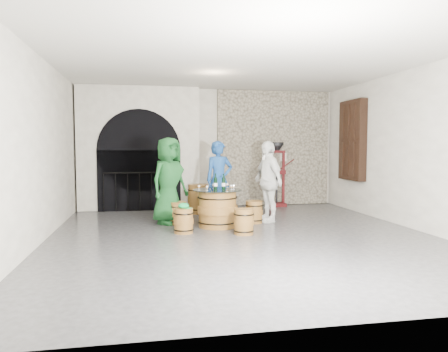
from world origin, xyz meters
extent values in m
plane|color=#303032|center=(0.00, 0.00, 0.00)|extent=(8.00, 8.00, 0.00)
plane|color=beige|center=(0.00, 4.00, 1.60)|extent=(8.00, 0.00, 8.00)
plane|color=beige|center=(0.00, -4.00, 1.60)|extent=(8.00, 0.00, 8.00)
plane|color=beige|center=(-3.50, 0.00, 1.60)|extent=(0.00, 8.00, 8.00)
plane|color=beige|center=(3.50, 0.00, 1.60)|extent=(0.00, 8.00, 8.00)
plane|color=beige|center=(0.00, 0.00, 3.20)|extent=(8.00, 8.00, 0.00)
cube|color=#9D947D|center=(1.80, 3.94, 1.60)|extent=(3.20, 0.12, 3.18)
cube|color=beige|center=(-1.90, 3.75, 1.60)|extent=(3.10, 0.50, 3.18)
cube|color=black|center=(-1.90, 3.48, 0.78)|extent=(2.10, 0.03, 1.55)
cylinder|color=black|center=(-1.90, 3.48, 1.55)|extent=(2.10, 0.03, 2.10)
cylinder|color=black|center=(-1.90, 3.42, 0.98)|extent=(1.79, 0.04, 0.04)
cylinder|color=black|center=(-2.79, 3.42, 0.49)|extent=(0.02, 0.02, 0.98)
cylinder|color=black|center=(-2.50, 3.42, 0.49)|extent=(0.02, 0.02, 0.98)
cylinder|color=black|center=(-2.20, 3.42, 0.49)|extent=(0.02, 0.02, 0.98)
cylinder|color=black|center=(-1.90, 3.42, 0.49)|extent=(0.02, 0.02, 0.98)
cylinder|color=black|center=(-1.60, 3.42, 0.49)|extent=(0.02, 0.02, 0.98)
cylinder|color=black|center=(-1.31, 3.42, 0.49)|extent=(0.02, 0.02, 0.98)
cylinder|color=black|center=(-1.01, 3.42, 0.49)|extent=(0.02, 0.02, 0.98)
cube|color=black|center=(3.39, 2.40, 1.80)|extent=(0.20, 1.10, 2.00)
cube|color=black|center=(3.34, 2.40, 1.80)|extent=(0.06, 0.88, 1.76)
cube|color=black|center=(3.37, 2.40, 1.80)|extent=(0.22, 0.92, 0.06)
cube|color=black|center=(3.37, 2.11, 1.80)|extent=(0.22, 0.06, 1.80)
cube|color=black|center=(3.37, 2.40, 1.80)|extent=(0.22, 0.06, 1.80)
cube|color=black|center=(3.37, 2.69, 1.80)|extent=(0.22, 0.06, 1.80)
cylinder|color=brown|center=(-0.30, 0.95, 0.36)|extent=(0.77, 0.77, 0.73)
cylinder|color=brown|center=(-0.30, 0.95, 0.36)|extent=(0.82, 0.82, 0.16)
torus|color=black|center=(-0.30, 0.95, 0.12)|extent=(0.82, 0.82, 0.02)
torus|color=black|center=(-0.30, 0.95, 0.61)|extent=(0.82, 0.82, 0.02)
cylinder|color=brown|center=(-0.30, 0.95, 0.74)|extent=(0.78, 0.78, 0.02)
cylinder|color=black|center=(-0.30, 0.95, 0.76)|extent=(1.00, 1.00, 0.01)
cylinder|color=brown|center=(-1.08, 1.40, 0.23)|extent=(0.35, 0.35, 0.46)
cylinder|color=brown|center=(-1.08, 1.40, 0.23)|extent=(0.38, 0.38, 0.10)
torus|color=black|center=(-1.08, 1.40, 0.07)|extent=(0.39, 0.39, 0.02)
torus|color=black|center=(-1.08, 1.40, 0.39)|extent=(0.39, 0.39, 0.02)
cylinder|color=brown|center=(-1.08, 1.40, 0.47)|extent=(0.36, 0.36, 0.02)
cylinder|color=brown|center=(-0.12, 1.83, 0.23)|extent=(0.35, 0.35, 0.46)
cylinder|color=brown|center=(-0.12, 1.83, 0.23)|extent=(0.38, 0.38, 0.10)
torus|color=black|center=(-0.12, 1.83, 0.07)|extent=(0.39, 0.39, 0.02)
torus|color=black|center=(-0.12, 1.83, 0.39)|extent=(0.39, 0.39, 0.02)
cylinder|color=brown|center=(-0.12, 1.83, 0.47)|extent=(0.36, 0.36, 0.02)
cylinder|color=brown|center=(0.54, 1.25, 0.23)|extent=(0.35, 0.35, 0.46)
cylinder|color=brown|center=(0.54, 1.25, 0.23)|extent=(0.38, 0.38, 0.10)
torus|color=black|center=(0.54, 1.25, 0.07)|extent=(0.39, 0.39, 0.02)
torus|color=black|center=(0.54, 1.25, 0.39)|extent=(0.39, 0.39, 0.02)
cylinder|color=brown|center=(0.54, 1.25, 0.47)|extent=(0.36, 0.36, 0.02)
cylinder|color=brown|center=(0.06, 0.13, 0.23)|extent=(0.35, 0.35, 0.46)
cylinder|color=brown|center=(0.06, 0.13, 0.23)|extent=(0.38, 0.38, 0.10)
torus|color=black|center=(0.06, 0.13, 0.07)|extent=(0.39, 0.39, 0.02)
torus|color=black|center=(0.06, 0.13, 0.39)|extent=(0.39, 0.39, 0.02)
cylinder|color=brown|center=(0.06, 0.13, 0.47)|extent=(0.36, 0.36, 0.02)
cylinder|color=brown|center=(-1.04, 0.44, 0.23)|extent=(0.35, 0.35, 0.46)
cylinder|color=brown|center=(-1.04, 0.44, 0.23)|extent=(0.38, 0.38, 0.10)
torus|color=black|center=(-1.04, 0.44, 0.07)|extent=(0.39, 0.39, 0.02)
torus|color=black|center=(-1.04, 0.44, 0.39)|extent=(0.39, 0.39, 0.02)
cylinder|color=brown|center=(-1.04, 0.44, 0.47)|extent=(0.36, 0.36, 0.02)
ellipsoid|color=#0C8E3F|center=(-1.04, 0.44, 0.52)|extent=(0.20, 0.20, 0.11)
cylinder|color=#0C8E3F|center=(-0.96, 0.41, 0.48)|extent=(0.13, 0.13, 0.01)
imported|color=#13451C|center=(-1.26, 1.51, 0.92)|extent=(1.06, 1.03, 1.84)
imported|color=navy|center=(-0.08, 2.01, 0.89)|extent=(0.71, 0.54, 1.77)
imported|color=white|center=(0.89, 1.37, 0.88)|extent=(0.66, 1.11, 1.77)
cylinder|color=black|center=(-0.34, 0.97, 0.88)|extent=(0.07, 0.07, 0.22)
cylinder|color=white|center=(-0.34, 0.97, 0.87)|extent=(0.08, 0.08, 0.06)
cone|color=black|center=(-0.34, 0.97, 1.00)|extent=(0.07, 0.07, 0.05)
cylinder|color=black|center=(-0.34, 0.97, 1.06)|extent=(0.03, 0.03, 0.07)
cylinder|color=black|center=(-0.17, 0.95, 0.88)|extent=(0.07, 0.07, 0.22)
cylinder|color=white|center=(-0.17, 0.95, 0.87)|extent=(0.08, 0.08, 0.06)
cone|color=black|center=(-0.17, 0.95, 1.00)|extent=(0.07, 0.07, 0.05)
cylinder|color=black|center=(-0.17, 0.95, 1.06)|extent=(0.03, 0.03, 0.07)
cylinder|color=black|center=(-0.32, 1.08, 0.88)|extent=(0.07, 0.07, 0.22)
cylinder|color=white|center=(-0.32, 1.08, 0.87)|extent=(0.08, 0.08, 0.06)
cone|color=black|center=(-0.32, 1.08, 1.00)|extent=(0.07, 0.07, 0.05)
cylinder|color=black|center=(-0.32, 1.08, 1.06)|extent=(0.03, 0.03, 0.07)
cylinder|color=brown|center=(-0.47, 2.81, 0.35)|extent=(0.49, 0.49, 0.69)
cylinder|color=brown|center=(-0.47, 2.81, 0.35)|extent=(0.53, 0.53, 0.15)
torus|color=black|center=(-0.47, 2.81, 0.11)|extent=(0.53, 0.53, 0.02)
torus|color=black|center=(-0.47, 2.81, 0.58)|extent=(0.53, 0.53, 0.02)
cylinder|color=brown|center=(-0.47, 2.81, 0.70)|extent=(0.50, 0.50, 0.02)
cube|color=#460B0D|center=(1.81, 3.63, 0.05)|extent=(0.50, 0.42, 0.09)
cube|color=#460B0D|center=(1.81, 3.63, 0.95)|extent=(0.45, 0.30, 0.11)
cube|color=#460B0D|center=(1.81, 3.63, 1.50)|extent=(0.44, 0.14, 0.06)
cylinder|color=black|center=(1.81, 3.63, 0.56)|extent=(0.05, 0.05, 0.93)
cylinder|color=black|center=(1.81, 3.63, 1.72)|extent=(0.35, 0.35, 0.08)
cone|color=black|center=(1.81, 3.63, 1.61)|extent=(0.35, 0.35, 0.19)
cube|color=#460B0D|center=(1.62, 3.64, 0.79)|extent=(0.07, 0.07, 1.48)
cube|color=#460B0D|center=(1.99, 3.62, 0.79)|extent=(0.07, 0.07, 1.48)
cylinder|color=#460B0D|center=(2.08, 3.58, 1.16)|extent=(0.40, 0.05, 0.29)
cube|color=silver|center=(2.05, 3.86, 1.35)|extent=(0.18, 0.10, 0.22)
camera|label=1|loc=(-1.73, -7.54, 1.65)|focal=34.00mm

